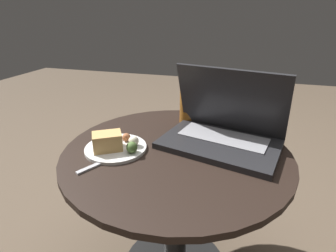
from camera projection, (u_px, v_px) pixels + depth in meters
The scene contains 5 objects.
table at pixel (176, 188), 0.81m from camera, with size 0.65×0.65×0.49m.
laptop at pixel (223, 129), 0.77m from camera, with size 0.37×0.29×0.22m.
beer_glass at pixel (189, 98), 0.90m from camera, with size 0.07×0.07×0.18m.
snack_plate at pixel (115, 145), 0.74m from camera, with size 0.18×0.18×0.06m.
fork at pixel (114, 157), 0.71m from camera, with size 0.11×0.17×0.01m.
Camera 1 is at (0.16, -0.65, 0.86)m, focal length 28.00 mm.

